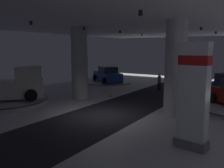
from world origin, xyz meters
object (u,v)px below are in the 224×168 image
(column_right, at_px, (175,69))
(column_left, at_px, (80,64))
(display_car_far_left, at_px, (108,75))
(pickup_truck_near_left, at_px, (9,86))
(display_platform_near_left, at_px, (5,101))
(brand_sign_pylon, at_px, (193,95))
(display_platform_far_left, at_px, (107,83))
(visitor_walking_near, at_px, (159,81))

(column_right, bearing_deg, column_left, 174.98)
(display_car_far_left, xyz_separation_m, pickup_truck_near_left, (-0.50, -11.73, 0.25))
(display_car_far_left, bearing_deg, display_platform_near_left, -93.42)
(display_car_far_left, distance_m, pickup_truck_near_left, 11.74)
(column_left, height_order, display_platform_near_left, column_left)
(column_right, bearing_deg, brand_sign_pylon, -63.01)
(column_left, bearing_deg, display_platform_near_left, -127.45)
(brand_sign_pylon, height_order, display_platform_far_left, brand_sign_pylon)
(brand_sign_pylon, distance_m, display_car_far_left, 17.72)
(brand_sign_pylon, relative_size, pickup_truck_near_left, 0.78)
(column_left, bearing_deg, display_car_far_left, 108.63)
(pickup_truck_near_left, distance_m, visitor_walking_near, 12.92)
(column_right, height_order, display_platform_near_left, column_right)
(display_platform_far_left, xyz_separation_m, visitor_walking_near, (6.40, -0.81, 0.77))
(display_platform_far_left, bearing_deg, column_left, -71.23)
(display_car_far_left, relative_size, visitor_walking_near, 2.83)
(display_car_far_left, relative_size, pickup_truck_near_left, 0.84)
(column_right, height_order, display_platform_far_left, column_right)
(column_right, relative_size, display_car_far_left, 1.22)
(display_car_far_left, bearing_deg, visitor_walking_near, -7.09)
(display_car_far_left, bearing_deg, pickup_truck_near_left, -92.44)
(column_left, height_order, display_platform_far_left, column_left)
(column_right, distance_m, display_platform_near_left, 11.93)
(display_platform_far_left, distance_m, display_car_far_left, 0.87)
(column_left, xyz_separation_m, display_car_far_left, (-2.58, 7.66, -1.75))
(column_left, xyz_separation_m, column_right, (7.78, -0.68, 0.00))
(column_left, relative_size, column_right, 1.00)
(brand_sign_pylon, distance_m, pickup_truck_near_left, 13.04)
(column_right, xyz_separation_m, visitor_walking_near, (-3.98, 7.55, -1.84))
(column_right, bearing_deg, visitor_walking_near, 117.83)
(column_right, distance_m, display_platform_far_left, 13.59)
(brand_sign_pylon, bearing_deg, display_platform_near_left, 177.60)
(brand_sign_pylon, relative_size, display_platform_far_left, 0.80)
(column_left, relative_size, brand_sign_pylon, 1.32)
(display_platform_far_left, xyz_separation_m, display_platform_near_left, (-0.69, -11.98, 0.04))
(pickup_truck_near_left, bearing_deg, visitor_walking_near, 57.84)
(brand_sign_pylon, relative_size, display_platform_near_left, 0.71)
(column_left, xyz_separation_m, pickup_truck_near_left, (-3.08, -4.07, -1.50))
(pickup_truck_near_left, bearing_deg, display_car_far_left, 87.56)
(column_left, height_order, brand_sign_pylon, column_left)
(column_left, bearing_deg, brand_sign_pylon, -26.13)
(column_right, bearing_deg, display_car_far_left, 141.16)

